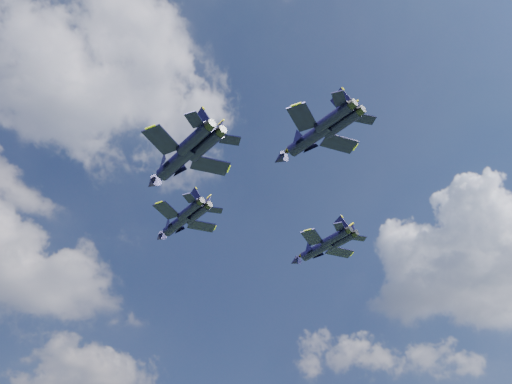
% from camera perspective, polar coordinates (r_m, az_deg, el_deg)
% --- Properties ---
extents(jet_lead, '(11.28, 15.20, 3.58)m').
position_cam_1_polar(jet_lead, '(94.21, -7.99, -3.23)').
color(jet_lead, black).
extents(jet_left, '(13.03, 17.57, 4.13)m').
position_cam_1_polar(jet_left, '(78.14, -8.12, 2.89)').
color(jet_left, black).
extents(jet_right, '(10.93, 14.89, 3.51)m').
position_cam_1_polar(jet_right, '(95.12, 5.98, -5.80)').
color(jet_right, black).
extents(jet_slot, '(12.09, 16.50, 3.89)m').
position_cam_1_polar(jet_slot, '(78.48, 5.13, 5.20)').
color(jet_slot, black).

